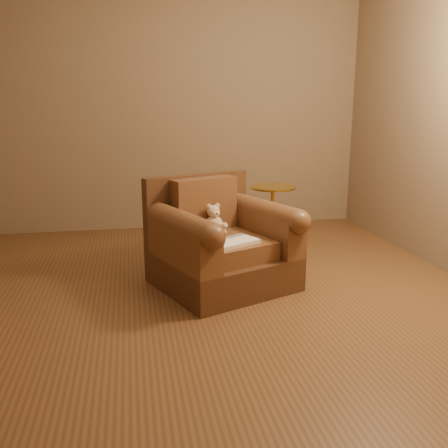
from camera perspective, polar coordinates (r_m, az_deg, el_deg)
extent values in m
plane|color=brown|center=(3.76, -1.91, -7.61)|extent=(4.00, 4.00, 0.00)
cube|color=#78614A|center=(5.48, -5.34, 13.60)|extent=(4.00, 0.02, 2.70)
cube|color=#78614A|center=(1.55, 9.47, 12.59)|extent=(4.00, 0.02, 2.70)
cube|color=#4A2B18|center=(3.81, -0.13, -5.26)|extent=(1.17, 1.14, 0.25)
cube|color=#4A2B18|center=(4.01, -3.13, 1.77)|extent=(0.87, 0.43, 0.56)
cube|color=brown|center=(3.71, 0.25, -2.62)|extent=(0.73, 0.79, 0.14)
cube|color=brown|center=(3.90, -2.27, 2.31)|extent=(0.54, 0.33, 0.41)
cube|color=brown|center=(3.51, -4.68, -2.33)|extent=(0.46, 0.78, 0.29)
cube|color=brown|center=(3.90, 4.70, -0.69)|extent=(0.46, 0.78, 0.29)
cylinder|color=brown|center=(3.47, -4.73, -0.04)|extent=(0.46, 0.78, 0.18)
cylinder|color=brown|center=(3.86, 4.74, 1.39)|extent=(0.46, 0.78, 0.18)
ellipsoid|color=#CAAC8D|center=(3.82, -1.16, -0.08)|extent=(0.14, 0.12, 0.14)
sphere|color=#CAAC8D|center=(3.80, -1.22, 1.42)|extent=(0.10, 0.10, 0.10)
ellipsoid|color=#CAAC8D|center=(3.78, -1.73, 2.01)|extent=(0.04, 0.02, 0.04)
ellipsoid|color=#CAAC8D|center=(3.81, -0.78, 2.10)|extent=(0.04, 0.02, 0.04)
ellipsoid|color=beige|center=(3.76, -0.90, 1.15)|extent=(0.05, 0.03, 0.04)
sphere|color=black|center=(3.75, -0.80, 1.18)|extent=(0.01, 0.01, 0.01)
ellipsoid|color=#CAAC8D|center=(3.74, -1.65, -0.37)|extent=(0.05, 0.09, 0.05)
ellipsoid|color=#CAAC8D|center=(3.79, 0.07, -0.16)|extent=(0.05, 0.09, 0.05)
ellipsoid|color=#CAAC8D|center=(3.74, -1.11, -1.05)|extent=(0.05, 0.09, 0.05)
ellipsoid|color=#CAAC8D|center=(3.77, -0.10, -0.92)|extent=(0.05, 0.09, 0.05)
cube|color=beige|center=(3.54, 1.06, -2.08)|extent=(0.40, 0.34, 0.02)
cube|color=white|center=(3.49, -0.03, -2.12)|extent=(0.24, 0.26, 0.00)
cube|color=white|center=(3.59, 2.11, -1.64)|extent=(0.24, 0.26, 0.00)
cube|color=beige|center=(3.54, 1.06, -1.86)|extent=(0.10, 0.19, 0.00)
cube|color=#0F1638|center=(3.46, -0.53, -2.20)|extent=(0.08, 0.09, 0.00)
cube|color=slate|center=(3.65, 1.36, -1.37)|extent=(0.16, 0.11, 0.00)
cylinder|color=gold|center=(4.83, 5.42, -2.55)|extent=(0.34, 0.34, 0.03)
cylinder|color=gold|center=(4.76, 5.50, 0.76)|extent=(0.03, 0.03, 0.55)
cylinder|color=gold|center=(4.70, 5.58, 4.19)|extent=(0.43, 0.43, 0.02)
cylinder|color=gold|center=(4.70, 5.58, 4.02)|extent=(0.03, 0.03, 0.02)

